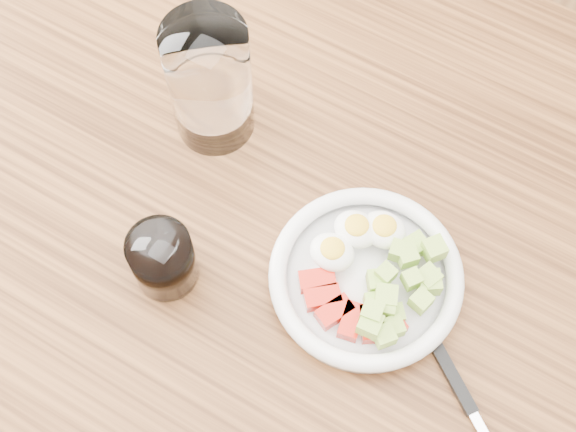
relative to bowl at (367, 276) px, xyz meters
name	(u,v)px	position (x,y,z in m)	size (l,w,h in m)	color
ground	(290,392)	(-0.09, 0.00, -0.79)	(4.00, 4.00, 0.00)	brown
dining_table	(291,271)	(-0.09, 0.00, -0.12)	(1.50, 0.90, 0.77)	brown
bowl	(367,276)	(0.00, 0.00, 0.00)	(0.21, 0.21, 0.05)	white
fork	(463,395)	(0.14, -0.06, -0.01)	(0.17, 0.12, 0.01)	black
water_glass	(210,83)	(-0.24, 0.09, 0.06)	(0.09, 0.09, 0.16)	white
coffee_glass	(163,260)	(-0.19, -0.10, 0.02)	(0.07, 0.07, 0.08)	white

